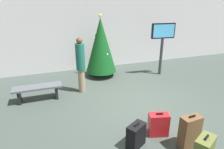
{
  "coord_description": "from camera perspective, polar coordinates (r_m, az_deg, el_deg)",
  "views": [
    {
      "loc": [
        -2.61,
        -4.73,
        3.05
      ],
      "look_at": [
        -0.74,
        0.57,
        0.9
      ],
      "focal_mm": 31.68,
      "sensor_mm": 36.0,
      "label": 1
    }
  ],
  "objects": [
    {
      "name": "suitcase_6",
      "position": [
        4.94,
        13.24,
        -13.87
      ],
      "size": [
        0.51,
        0.36,
        0.59
      ],
      "color": "#B2191E",
      "rests_on": "ground_plane"
    },
    {
      "name": "holiday_tree",
      "position": [
        8.04,
        -3.26,
        8.43
      ],
      "size": [
        1.24,
        1.24,
        2.52
      ],
      "color": "#4C3319",
      "rests_on": "ground_plane"
    },
    {
      "name": "flight_info_kiosk",
      "position": [
        8.43,
        14.4,
        9.98
      ],
      "size": [
        1.0,
        0.19,
        2.16
      ],
      "color": "#333338",
      "rests_on": "ground_plane"
    },
    {
      "name": "suitcase_2",
      "position": [
        4.52,
        6.96,
        -17.1
      ],
      "size": [
        0.5,
        0.43,
        0.59
      ],
      "color": "black",
      "rests_on": "ground_plane"
    },
    {
      "name": "waiting_bench",
      "position": [
        6.7,
        -20.64,
        -4.16
      ],
      "size": [
        1.49,
        0.44,
        0.48
      ],
      "color": "#4C5159",
      "rests_on": "ground_plane"
    },
    {
      "name": "traveller_0",
      "position": [
        6.7,
        -9.03,
        3.06
      ],
      "size": [
        0.38,
        0.38,
        1.91
      ],
      "color": "gray",
      "rests_on": "ground_plane"
    },
    {
      "name": "ground_plane",
      "position": [
        6.21,
        8.33,
        -8.74
      ],
      "size": [
        16.0,
        16.0,
        0.0
      ],
      "primitive_type": "plane",
      "color": "#38423D"
    },
    {
      "name": "suitcase_4",
      "position": [
        4.73,
        21.48,
        -15.2
      ],
      "size": [
        0.46,
        0.26,
        0.79
      ],
      "color": "brown",
      "rests_on": "ground_plane"
    },
    {
      "name": "back_wall",
      "position": [
        9.28,
        -2.84,
        11.39
      ],
      "size": [
        16.0,
        0.2,
        3.03
      ],
      "primitive_type": "cube",
      "color": "silver",
      "rests_on": "ground_plane"
    }
  ]
}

